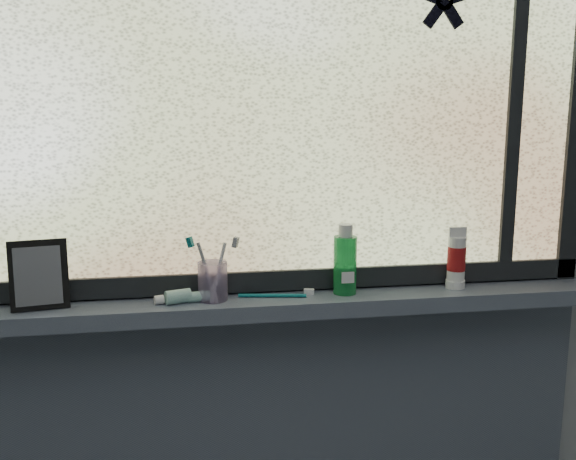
# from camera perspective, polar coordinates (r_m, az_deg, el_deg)

# --- Properties ---
(wall_back) EXTENTS (3.00, 0.01, 2.50)m
(wall_back) POSITION_cam_1_polar(r_m,az_deg,el_deg) (1.59, -1.03, 2.82)
(wall_back) COLOR #9EA3A8
(wall_back) RESTS_ON ground
(windowsill) EXTENTS (1.62, 0.14, 0.04)m
(windowsill) POSITION_cam_1_polar(r_m,az_deg,el_deg) (1.57, -0.60, -6.64)
(windowsill) COLOR #50596B
(windowsill) RESTS_ON wall_back
(window_pane) EXTENTS (1.50, 0.01, 1.00)m
(window_pane) POSITION_cam_1_polar(r_m,az_deg,el_deg) (1.55, -0.94, 13.01)
(window_pane) COLOR silver
(window_pane) RESTS_ON wall_back
(frame_bottom) EXTENTS (1.60, 0.03, 0.05)m
(frame_bottom) POSITION_cam_1_polar(r_m,az_deg,el_deg) (1.60, -0.87, -4.42)
(frame_bottom) COLOR black
(frame_bottom) RESTS_ON windowsill
(frame_mullion) EXTENTS (0.03, 0.03, 1.00)m
(frame_mullion) POSITION_cam_1_polar(r_m,az_deg,el_deg) (1.74, 19.53, 12.18)
(frame_mullion) COLOR black
(frame_mullion) RESTS_ON wall_back
(starfish_sticker) EXTENTS (0.15, 0.02, 0.15)m
(starfish_sticker) POSITION_cam_1_polar(r_m,az_deg,el_deg) (1.66, 13.71, 19.16)
(starfish_sticker) COLOR black
(starfish_sticker) RESTS_ON window_pane
(vanity_mirror) EXTENTS (0.14, 0.08, 0.16)m
(vanity_mirror) POSITION_cam_1_polar(r_m,az_deg,el_deg) (1.56, -21.27, -3.73)
(vanity_mirror) COLOR black
(vanity_mirror) RESTS_ON windowsill
(toothpaste_tube) EXTENTS (0.19, 0.08, 0.03)m
(toothpaste_tube) POSITION_cam_1_polar(r_m,az_deg,el_deg) (1.53, -9.02, -5.83)
(toothpaste_tube) COLOR white
(toothpaste_tube) RESTS_ON windowsill
(toothbrush_cup) EXTENTS (0.09, 0.09, 0.09)m
(toothbrush_cup) POSITION_cam_1_polar(r_m,az_deg,el_deg) (1.54, -6.70, -4.54)
(toothbrush_cup) COLOR #B59DCF
(toothbrush_cup) RESTS_ON windowsill
(toothbrush_lying) EXTENTS (0.20, 0.05, 0.01)m
(toothbrush_lying) POSITION_cam_1_polar(r_m,az_deg,el_deg) (1.56, -1.40, -5.76)
(toothbrush_lying) COLOR #0C6A6E
(toothbrush_lying) RESTS_ON windowsill
(mouthwash_bottle) EXTENTS (0.06, 0.06, 0.14)m
(mouthwash_bottle) POSITION_cam_1_polar(r_m,az_deg,el_deg) (1.58, 5.10, -2.59)
(mouthwash_bottle) COLOR green
(mouthwash_bottle) RESTS_ON windowsill
(cream_tube) EXTENTS (0.05, 0.05, 0.11)m
(cream_tube) POSITION_cam_1_polar(r_m,az_deg,el_deg) (1.67, 14.76, -2.22)
(cream_tube) COLOR silver
(cream_tube) RESTS_ON windowsill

